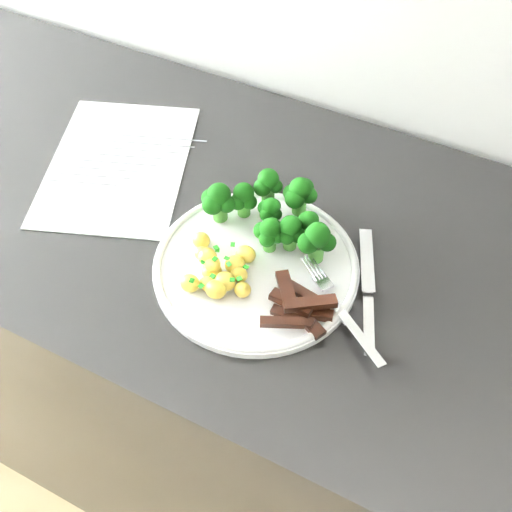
{
  "coord_description": "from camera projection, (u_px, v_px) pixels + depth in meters",
  "views": [
    {
      "loc": [
        0.39,
        1.1,
        1.65
      ],
      "look_at": [
        0.13,
        1.6,
        0.97
      ],
      "focal_mm": 44.14,
      "sensor_mm": 36.0,
      "label": 1
    }
  ],
  "objects": [
    {
      "name": "knife",
      "position": [
        368.0,
        305.0,
        0.85
      ],
      "size": [
        0.1,
        0.2,
        0.02
      ],
      "color": "silver",
      "rests_on": "plate"
    },
    {
      "name": "potatoes",
      "position": [
        218.0,
        269.0,
        0.87
      ],
      "size": [
        0.12,
        0.11,
        0.04
      ],
      "color": "#DCC745",
      "rests_on": "plate"
    },
    {
      "name": "recipe_paper",
      "position": [
        118.0,
        164.0,
        1.04
      ],
      "size": [
        0.32,
        0.37,
        0.0
      ],
      "color": "white",
      "rests_on": "counter"
    },
    {
      "name": "plate",
      "position": [
        256.0,
        266.0,
        0.89
      ],
      "size": [
        0.29,
        0.29,
        0.02
      ],
      "color": "white",
      "rests_on": "counter"
    },
    {
      "name": "broccoli",
      "position": [
        275.0,
        212.0,
        0.9
      ],
      "size": [
        0.21,
        0.13,
        0.07
      ],
      "color": "#336E22",
      "rests_on": "plate"
    },
    {
      "name": "beef_strips",
      "position": [
        300.0,
        307.0,
        0.83
      ],
      "size": [
        0.1,
        0.1,
        0.03
      ],
      "color": "black",
      "rests_on": "plate"
    },
    {
      "name": "fork",
      "position": [
        343.0,
        313.0,
        0.83
      ],
      "size": [
        0.17,
        0.13,
        0.02
      ],
      "color": "silver",
      "rests_on": "plate"
    },
    {
      "name": "counter",
      "position": [
        260.0,
        383.0,
        1.3
      ],
      "size": [
        2.5,
        0.62,
        0.94
      ],
      "color": "black",
      "rests_on": "ground"
    }
  ]
}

